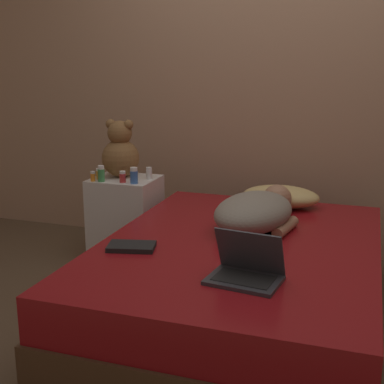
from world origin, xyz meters
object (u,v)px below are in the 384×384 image
laptop (246,269)px  bottle_green (101,174)px  teddy_bear (120,152)px  bottle_red (123,177)px  bottle_amber (99,174)px  pillow (281,196)px  bottle_blue (134,176)px  person_lying (257,211)px  bottle_white (149,173)px  bottle_orange (93,176)px  book (131,247)px

laptop → bottle_green: bearing=147.5°
teddy_bear → bottle_red: (0.09, -0.16, -0.13)m
bottle_red → bottle_amber: bottle_red is taller
pillow → bottle_blue: 0.94m
bottle_amber → person_lying: bearing=-15.9°
bottle_green → bottle_blue: bottle_green is taller
bottle_green → bottle_amber: size_ratio=1.45×
teddy_bear → bottle_amber: (-0.10, -0.12, -0.13)m
pillow → person_lying: 0.48m
person_lying → bottle_blue: bottle_blue is taller
person_lying → laptop: size_ratio=2.41×
teddy_bear → bottle_green: (-0.05, -0.18, -0.12)m
bottle_blue → bottle_white: bearing=74.3°
person_lying → bottle_white: 0.93m
laptop → bottle_amber: (-1.24, 1.05, 0.11)m
teddy_bear → bottle_blue: 0.26m
pillow → bottle_amber: bearing=-172.6°
bottle_green → bottle_orange: (-0.06, -0.01, -0.02)m
laptop → bottle_green: size_ratio=3.04×
bottle_red → bottle_white: bearing=50.0°
pillow → bottle_white: bottle_white is taller
bottle_blue → book: bearing=-66.4°
teddy_bear → pillow: bearing=1.5°
bottle_white → bottle_amber: 0.33m
bottle_white → book: bearing=-72.0°
bottle_orange → bottle_blue: bottle_blue is taller
bottle_orange → person_lying: bearing=-12.7°
pillow → teddy_bear: size_ratio=1.23×
bottle_green → bottle_red: bearing=7.8°
teddy_bear → laptop: bearing=-45.7°
bottle_orange → pillow: bearing=10.4°
bottle_amber → bottle_blue: 0.28m
person_lying → book: size_ratio=3.04×
bottle_blue → pillow: bearing=11.8°
person_lying → bottle_green: size_ratio=7.31×
book → laptop: bearing=-17.4°
teddy_bear → bottle_green: 0.22m
bottle_green → laptop: bearing=-39.6°
laptop → bottle_white: 1.49m
teddy_bear → book: teddy_bear is taller
bottle_blue → bottle_red: bearing=178.8°
pillow → bottle_blue: bearing=-168.2°
laptop → bottle_red: bearing=143.3°
pillow → bottle_white: (-0.87, -0.04, 0.10)m
teddy_bear → bottle_orange: bearing=-120.0°
pillow → bottle_orange: bearing=-169.6°
person_lying → bottle_orange: 1.18m
bottle_red → book: bearing=-61.8°
pillow → bottle_red: (-1.00, -0.19, 0.09)m
pillow → bottle_green: size_ratio=4.52×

